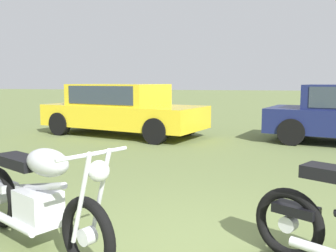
# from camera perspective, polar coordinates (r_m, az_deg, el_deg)

# --- Properties ---
(motorcycle_silver) EXTENTS (1.91, 1.21, 1.02)m
(motorcycle_silver) POSITION_cam_1_polar(r_m,az_deg,el_deg) (3.58, -19.39, -10.28)
(motorcycle_silver) COLOR black
(motorcycle_silver) RESTS_ON ground
(car_yellow) EXTENTS (4.88, 3.01, 1.43)m
(car_yellow) POSITION_cam_1_polar(r_m,az_deg,el_deg) (10.48, -7.23, 2.96)
(car_yellow) COLOR gold
(car_yellow) RESTS_ON ground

